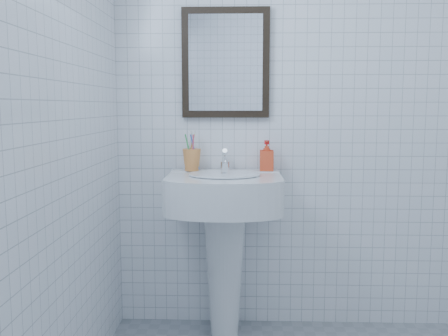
{
  "coord_description": "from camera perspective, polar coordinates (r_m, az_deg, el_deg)",
  "views": [
    {
      "loc": [
        -0.37,
        -1.71,
        1.31
      ],
      "look_at": [
        -0.46,
        0.86,
        0.99
      ],
      "focal_mm": 40.0,
      "sensor_mm": 36.0,
      "label": 1
    }
  ],
  "objects": [
    {
      "name": "wall_left",
      "position": [
        1.86,
        -21.1,
        4.88
      ],
      "size": [
        0.02,
        2.4,
        2.5
      ],
      "primitive_type": "cube",
      "color": "white",
      "rests_on": "ground"
    },
    {
      "name": "toothbrush_cup",
      "position": [
        2.84,
        -3.7,
        0.94
      ],
      "size": [
        0.14,
        0.14,
        0.12
      ],
      "primitive_type": null,
      "rotation": [
        0.0,
        0.0,
        -0.4
      ],
      "color": "#E88A41",
      "rests_on": "washbasin"
    },
    {
      "name": "wall_back",
      "position": [
        2.94,
        9.3,
        5.91
      ],
      "size": [
        2.2,
        0.02,
        2.5
      ],
      "primitive_type": "cube",
      "color": "white",
      "rests_on": "ground"
    },
    {
      "name": "faucet",
      "position": [
        2.83,
        0.13,
        0.72
      ],
      "size": [
        0.05,
        0.12,
        0.13
      ],
      "color": "white",
      "rests_on": "washbasin"
    },
    {
      "name": "soap_dispenser",
      "position": [
        2.85,
        4.9,
        1.42
      ],
      "size": [
        0.08,
        0.08,
        0.17
      ],
      "primitive_type": "imported",
      "rotation": [
        0.0,
        0.0,
        -0.03
      ],
      "color": "red",
      "rests_on": "washbasin"
    },
    {
      "name": "wall_mirror",
      "position": [
        2.9,
        0.19,
        11.91
      ],
      "size": [
        0.5,
        0.04,
        0.62
      ],
      "color": "black",
      "rests_on": "wall_back"
    },
    {
      "name": "washbasin",
      "position": [
        2.78,
        0.06,
        -6.83
      ],
      "size": [
        0.62,
        0.45,
        0.95
      ],
      "color": "white",
      "rests_on": "ground"
    }
  ]
}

